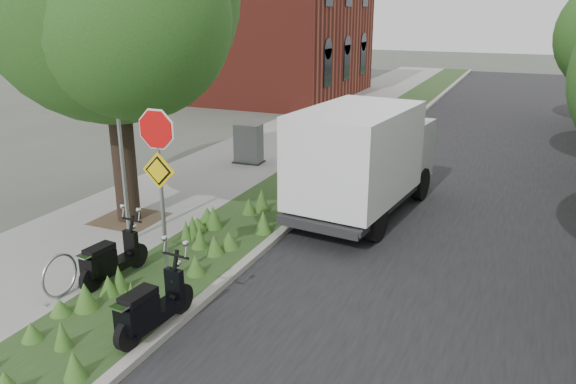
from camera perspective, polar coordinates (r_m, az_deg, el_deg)
name	(u,v)px	position (r m, az deg, el deg)	size (l,w,h in m)	color
ground	(219,319)	(9.32, -6.98, -12.64)	(120.00, 120.00, 0.00)	#4C5147
sidewalk_near	(258,151)	(19.41, -3.02, 4.20)	(3.50, 60.00, 0.12)	gray
verge	(334,159)	(18.38, 4.70, 3.36)	(2.00, 60.00, 0.12)	#253E1A
kerb_near	(364,162)	(18.10, 7.70, 3.03)	(0.20, 60.00, 0.13)	#9E9991
road	(478,176)	(17.54, 18.73, 1.51)	(7.00, 60.00, 0.01)	black
street_tree_main	(108,5)	(12.74, -17.78, 17.61)	(6.21, 5.54, 7.66)	black
bare_post	(121,147)	(11.66, -16.61, 4.38)	(0.08, 0.08, 4.00)	#A5A8AD
bike_hoop	(60,276)	(10.22, -22.18, -7.90)	(0.06, 0.78, 0.77)	#A5A8AD
sign_assembly	(159,161)	(9.60, -13.01, 3.06)	(0.94, 0.08, 3.22)	#A5A8AD
brick_building	(269,18)	(31.92, -1.98, 17.25)	(9.40, 10.40, 8.30)	maroon
scooter_near	(107,263)	(10.44, -17.89, -6.93)	(0.42, 1.57, 0.75)	black
scooter_far	(147,313)	(8.67, -14.11, -11.80)	(0.43, 1.66, 0.79)	black
box_truck	(364,155)	(13.25, 7.71, 3.71)	(2.49, 5.18, 2.26)	#262628
utility_cabinet	(249,144)	(17.59, -4.03, 4.85)	(0.94, 0.65, 1.22)	#262628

